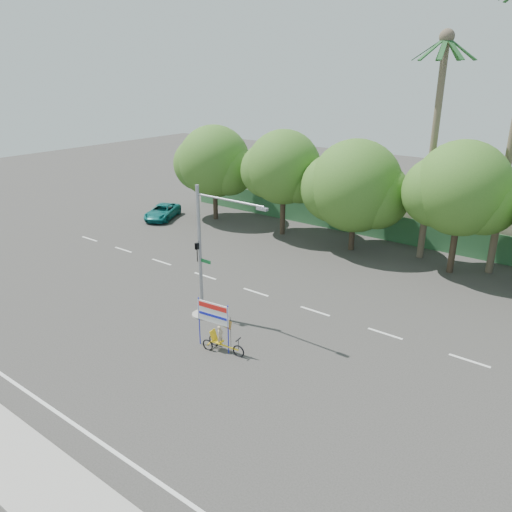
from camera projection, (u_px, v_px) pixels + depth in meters
The scene contains 12 objects.
ground at pixel (182, 365), 21.96m from camera, with size 120.00×120.00×0.00m, color #33302D.
sidewalk_near at pixel (18, 464), 16.35m from camera, with size 50.00×2.40×0.12m, color gray.
fence at pixel (385, 227), 37.61m from camera, with size 38.00×0.08×2.00m, color #336B3D.
building_left at pixel (305, 186), 46.27m from camera, with size 12.00×8.00×4.00m, color #B8AF92.
tree_far_left at pixel (214, 164), 41.64m from camera, with size 7.14×6.00×7.96m.
tree_left at pixel (283, 170), 37.57m from camera, with size 6.66×5.60×8.07m.
tree_center at pixel (355, 188), 34.38m from camera, with size 7.62×6.40×7.85m.
tree_right at pixel (460, 192), 30.13m from camera, with size 6.90×5.80×8.36m.
palm_short at pixel (436, 125), 31.36m from camera, with size 3.73×3.79×14.45m.
traffic_signal at pixel (205, 265), 25.14m from camera, with size 4.72×1.10×7.00m.
trike_billboard at pixel (218, 331), 22.77m from camera, with size 2.50×0.68×2.46m.
pickup_truck at pixel (162, 212), 43.09m from camera, with size 2.03×4.40×1.22m, color #0F6A66.
Camera 1 is at (14.03, -13.02, 12.23)m, focal length 35.00 mm.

